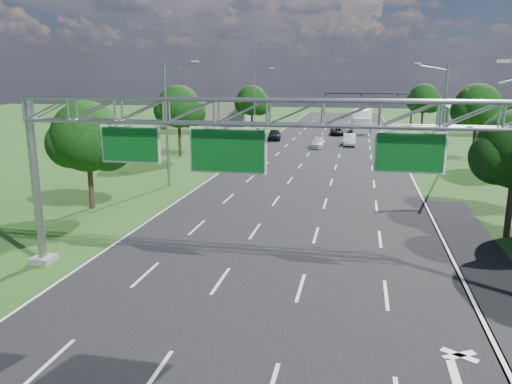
# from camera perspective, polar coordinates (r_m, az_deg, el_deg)

# --- Properties ---
(ground) EXTENTS (220.00, 220.00, 0.00)m
(ground) POSITION_cam_1_polar(r_m,az_deg,el_deg) (39.80, 5.67, 0.02)
(ground) COLOR #264B16
(ground) RESTS_ON ground
(road) EXTENTS (18.00, 180.00, 0.02)m
(road) POSITION_cam_1_polar(r_m,az_deg,el_deg) (39.80, 5.67, 0.02)
(road) COLOR black
(road) RESTS_ON ground
(road_flare) EXTENTS (3.00, 30.00, 0.02)m
(road_flare) POSITION_cam_1_polar(r_m,az_deg,el_deg) (25.07, 25.53, -9.19)
(road_flare) COLOR black
(road_flare) RESTS_ON ground
(sign_gantry) EXTENTS (23.50, 1.00, 9.56)m
(sign_gantry) POSITION_cam_1_polar(r_m,az_deg,el_deg) (21.00, 1.64, 7.44)
(sign_gantry) COLOR gray
(sign_gantry) RESTS_ON ground
(traffic_signal) EXTENTS (12.21, 0.24, 7.00)m
(traffic_signal) POSITION_cam_1_polar(r_m,az_deg,el_deg) (73.75, 14.65, 9.73)
(traffic_signal) COLOR black
(traffic_signal) RESTS_ON ground
(streetlight_l_near) EXTENTS (2.97, 0.22, 10.16)m
(streetlight_l_near) POSITION_cam_1_polar(r_m,az_deg,el_deg) (41.64, -9.96, 8.25)
(streetlight_l_near) COLOR gray
(streetlight_l_near) RESTS_ON ground
(streetlight_l_far) EXTENTS (2.97, 0.22, 10.16)m
(streetlight_l_far) POSITION_cam_1_polar(r_m,az_deg,el_deg) (75.22, -0.01, 10.52)
(streetlight_l_far) COLOR gray
(streetlight_l_far) RESTS_ON ground
(streetlight_r_mid) EXTENTS (2.97, 0.22, 10.16)m
(streetlight_r_mid) POSITION_cam_1_polar(r_m,az_deg,el_deg) (49.24, 20.47, 8.35)
(streetlight_r_mid) COLOR gray
(streetlight_r_mid) RESTS_ON ground
(tree_verge_la) EXTENTS (5.76, 4.80, 7.40)m
(tree_verge_la) POSITION_cam_1_polar(r_m,az_deg,el_deg) (35.72, -18.56, 5.66)
(tree_verge_la) COLOR #2D2116
(tree_verge_la) RESTS_ON ground
(tree_verge_lb) EXTENTS (5.76, 4.80, 8.06)m
(tree_verge_lb) POSITION_cam_1_polar(r_m,az_deg,el_deg) (57.30, -8.74, 9.40)
(tree_verge_lb) COLOR #2D2116
(tree_verge_lb) RESTS_ON ground
(tree_verge_lc) EXTENTS (5.76, 4.80, 7.62)m
(tree_verge_lc) POSITION_cam_1_polar(r_m,az_deg,el_deg) (80.51, -0.41, 10.26)
(tree_verge_lc) COLOR #2D2116
(tree_verge_lc) RESTS_ON ground
(tree_verge_rd) EXTENTS (5.76, 4.80, 8.28)m
(tree_verge_rd) POSITION_cam_1_polar(r_m,az_deg,el_deg) (57.98, 24.04, 8.69)
(tree_verge_rd) COLOR #2D2116
(tree_verge_rd) RESTS_ON ground
(tree_verge_re) EXTENTS (5.76, 4.80, 7.84)m
(tree_verge_re) POSITION_cam_1_polar(r_m,az_deg,el_deg) (87.28, 18.65, 9.95)
(tree_verge_re) COLOR #2D2116
(tree_verge_re) RESTS_ON ground
(building_left) EXTENTS (14.00, 10.00, 5.00)m
(building_left) POSITION_cam_1_polar(r_m,az_deg,el_deg) (90.62, -5.02, 8.96)
(building_left) COLOR gray
(building_left) RESTS_ON ground
(building_right) EXTENTS (12.00, 9.00, 4.00)m
(building_right) POSITION_cam_1_polar(r_m,az_deg,el_deg) (93.02, 24.35, 7.66)
(building_right) COLOR gray
(building_right) RESTS_ON ground
(car_queue_a) EXTENTS (1.88, 4.19, 1.19)m
(car_queue_a) POSITION_cam_1_polar(r_m,az_deg,el_deg) (64.87, 7.09, 5.59)
(car_queue_a) COLOR silver
(car_queue_a) RESTS_ON ground
(car_queue_b) EXTENTS (2.33, 4.22, 1.12)m
(car_queue_b) POSITION_cam_1_polar(r_m,az_deg,el_deg) (79.16, 9.21, 6.84)
(car_queue_b) COLOR black
(car_queue_b) RESTS_ON ground
(car_queue_c) EXTENTS (2.34, 4.64, 1.51)m
(car_queue_c) POSITION_cam_1_polar(r_m,az_deg,el_deg) (72.22, 2.12, 6.57)
(car_queue_c) COLOR black
(car_queue_c) RESTS_ON ground
(car_queue_d) EXTENTS (1.68, 4.53, 1.48)m
(car_queue_d) POSITION_cam_1_polar(r_m,az_deg,el_deg) (67.73, 10.64, 5.90)
(car_queue_d) COLOR silver
(car_queue_d) RESTS_ON ground
(box_truck) EXTENTS (3.34, 9.39, 3.47)m
(box_truck) POSITION_cam_1_polar(r_m,az_deg,el_deg) (86.21, 12.03, 7.96)
(box_truck) COLOR white
(box_truck) RESTS_ON ground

